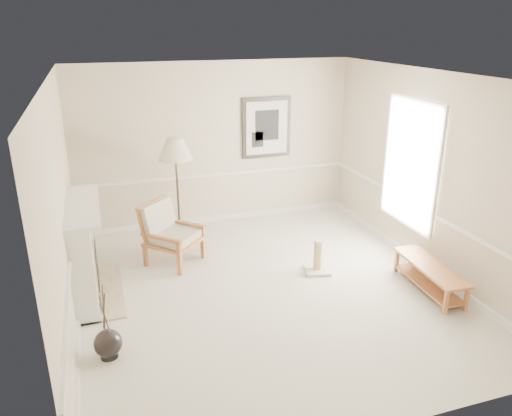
{
  "coord_description": "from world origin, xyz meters",
  "views": [
    {
      "loc": [
        -2.04,
        -5.78,
        3.51
      ],
      "look_at": [
        0.09,
        0.7,
        0.96
      ],
      "focal_mm": 35.0,
      "sensor_mm": 36.0,
      "label": 1
    }
  ],
  "objects_px": {
    "floor_vase": "(108,344)",
    "armchair": "(168,230)",
    "floor_lamp": "(175,152)",
    "scratching_post": "(317,262)",
    "bench": "(430,274)"
  },
  "relations": [
    {
      "from": "floor_lamp",
      "to": "armchair",
      "type": "bearing_deg",
      "value": -111.62
    },
    {
      "from": "floor_lamp",
      "to": "scratching_post",
      "type": "xyz_separation_m",
      "value": [
        1.74,
        -1.83,
        -1.38
      ]
    },
    {
      "from": "scratching_post",
      "to": "bench",
      "type": "bearing_deg",
      "value": -38.15
    },
    {
      "from": "floor_lamp",
      "to": "scratching_post",
      "type": "relative_size",
      "value": 3.41
    },
    {
      "from": "floor_vase",
      "to": "scratching_post",
      "type": "xyz_separation_m",
      "value": [
        3.06,
        1.13,
        -0.01
      ]
    },
    {
      "from": "bench",
      "to": "floor_vase",
      "type": "bearing_deg",
      "value": -177.89
    },
    {
      "from": "floor_vase",
      "to": "floor_lamp",
      "type": "xyz_separation_m",
      "value": [
        1.32,
        2.96,
        1.37
      ]
    },
    {
      "from": "floor_lamp",
      "to": "scratching_post",
      "type": "height_order",
      "value": "floor_lamp"
    },
    {
      "from": "scratching_post",
      "to": "floor_lamp",
      "type": "bearing_deg",
      "value": 133.56
    },
    {
      "from": "bench",
      "to": "scratching_post",
      "type": "bearing_deg",
      "value": 141.85
    },
    {
      "from": "floor_lamp",
      "to": "bench",
      "type": "distance_m",
      "value": 4.29
    },
    {
      "from": "floor_lamp",
      "to": "scratching_post",
      "type": "distance_m",
      "value": 2.87
    },
    {
      "from": "floor_vase",
      "to": "floor_lamp",
      "type": "height_order",
      "value": "floor_lamp"
    },
    {
      "from": "floor_vase",
      "to": "armchair",
      "type": "height_order",
      "value": "armchair"
    },
    {
      "from": "bench",
      "to": "scratching_post",
      "type": "xyz_separation_m",
      "value": [
        -1.24,
        0.98,
        -0.09
      ]
    }
  ]
}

